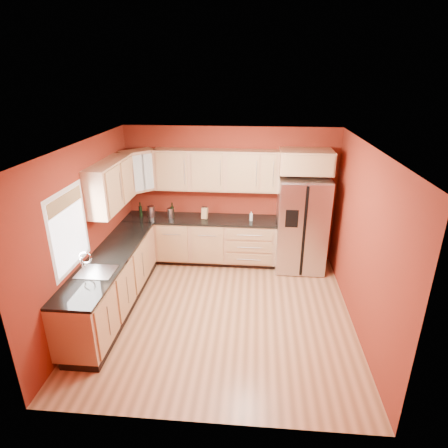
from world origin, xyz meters
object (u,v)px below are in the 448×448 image
Objects in this scene: wine_bottle_a at (140,210)px; soap_dispenser at (251,216)px; knife_block at (205,213)px; refrigerator at (301,224)px; canister_left at (171,213)px.

soap_dispenser is at bearing -0.59° from wine_bottle_a.
wine_bottle_a is 2.12m from soap_dispenser.
knife_block is at bearing 0.56° from wine_bottle_a.
canister_left is (-2.46, 0.04, 0.13)m from refrigerator.
knife_block is 0.88m from soap_dispenser.
refrigerator reaches higher than knife_block.
knife_block is at bearing 1.77° from canister_left.
refrigerator is at bearing 6.23° from knife_block.
refrigerator is 2.47m from canister_left.
soap_dispenser is (-0.93, 0.02, 0.12)m from refrigerator.
refrigerator reaches higher than wine_bottle_a.
refrigerator is at bearing -0.85° from wine_bottle_a.
wine_bottle_a is at bearing 179.22° from canister_left.
wine_bottle_a is at bearing 179.41° from soap_dispenser.
soap_dispenser is (1.53, -0.01, -0.01)m from canister_left.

